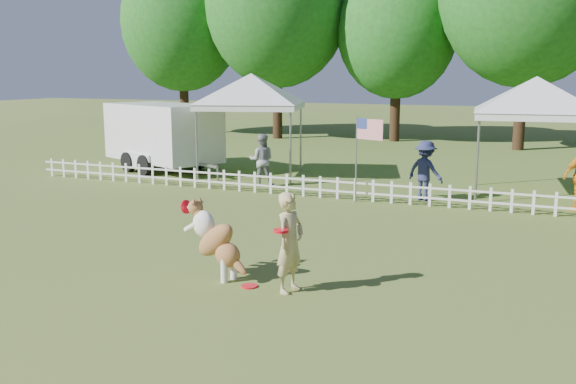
# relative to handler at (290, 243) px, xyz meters

# --- Properties ---
(ground) EXTENTS (120.00, 120.00, 0.00)m
(ground) POSITION_rel_handler_xyz_m (-0.99, 0.42, -0.79)
(ground) COLOR #32591C
(ground) RESTS_ON ground
(picket_fence) EXTENTS (22.00, 0.08, 0.60)m
(picket_fence) POSITION_rel_handler_xyz_m (-0.99, 7.42, -0.49)
(picket_fence) COLOR white
(picket_fence) RESTS_ON ground
(handler) EXTENTS (0.48, 0.64, 1.58)m
(handler) POSITION_rel_handler_xyz_m (0.00, 0.00, 0.00)
(handler) COLOR tan
(handler) RESTS_ON ground
(dog) EXTENTS (1.31, 0.72, 1.29)m
(dog) POSITION_rel_handler_xyz_m (-1.40, 0.16, -0.15)
(dog) COLOR brown
(dog) RESTS_ON ground
(frisbee_on_turf) EXTENTS (0.32, 0.32, 0.02)m
(frisbee_on_turf) POSITION_rel_handler_xyz_m (-0.69, -0.06, -0.78)
(frisbee_on_turf) COLOR red
(frisbee_on_turf) RESTS_ON ground
(canopy_tent_left) EXTENTS (3.95, 3.95, 3.30)m
(canopy_tent_left) POSITION_rel_handler_xyz_m (-5.63, 10.06, 0.86)
(canopy_tent_left) COLOR silver
(canopy_tent_left) RESTS_ON ground
(canopy_tent_right) EXTENTS (3.46, 3.46, 3.23)m
(canopy_tent_right) POSITION_rel_handler_xyz_m (3.05, 9.98, 0.82)
(canopy_tent_right) COLOR silver
(canopy_tent_right) RESTS_ON ground
(cargo_trailer) EXTENTS (5.91, 4.30, 2.38)m
(cargo_trailer) POSITION_rel_handler_xyz_m (-9.09, 10.04, 0.40)
(cargo_trailer) COLOR white
(cargo_trailer) RESTS_ON ground
(flag_pole) EXTENTS (0.85, 0.39, 2.28)m
(flag_pole) POSITION_rel_handler_xyz_m (-1.15, 7.17, 0.35)
(flag_pole) COLOR gray
(flag_pole) RESTS_ON ground
(spectator_a) EXTENTS (0.93, 0.83, 1.59)m
(spectator_a) POSITION_rel_handler_xyz_m (-4.53, 8.50, 0.00)
(spectator_a) COLOR gray
(spectator_a) RESTS_ON ground
(spectator_b) EXTENTS (1.19, 0.95, 1.61)m
(spectator_b) POSITION_rel_handler_xyz_m (0.47, 8.20, 0.01)
(spectator_b) COLOR #23284C
(spectator_b) RESTS_ON ground
(tree_far_left) EXTENTS (6.60, 6.60, 11.00)m
(tree_far_left) POSITION_rel_handler_xyz_m (-15.99, 22.42, 4.71)
(tree_far_left) COLOR #1B5418
(tree_far_left) RESTS_ON ground
(tree_left) EXTENTS (7.40, 7.40, 12.00)m
(tree_left) POSITION_rel_handler_xyz_m (-9.99, 21.92, 5.21)
(tree_left) COLOR #1B5418
(tree_left) RESTS_ON ground
(tree_center_left) EXTENTS (6.00, 6.00, 9.80)m
(tree_center_left) POSITION_rel_handler_xyz_m (-3.99, 22.92, 4.11)
(tree_center_left) COLOR #1B5418
(tree_center_left) RESTS_ON ground
(tree_center_right) EXTENTS (7.60, 7.60, 12.60)m
(tree_center_right) POSITION_rel_handler_xyz_m (2.01, 21.42, 5.51)
(tree_center_right) COLOR #1B5418
(tree_center_right) RESTS_ON ground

